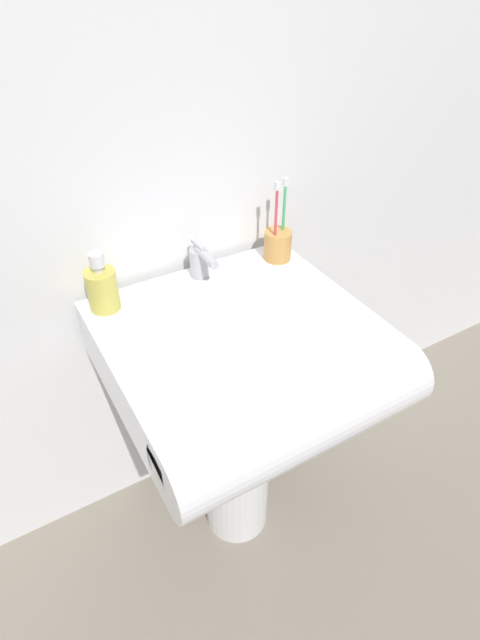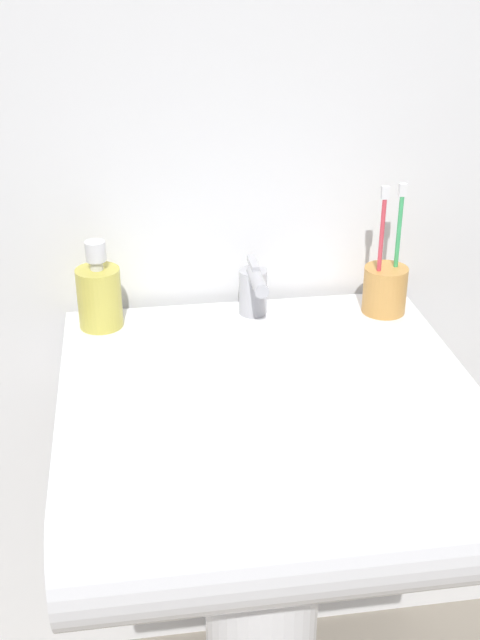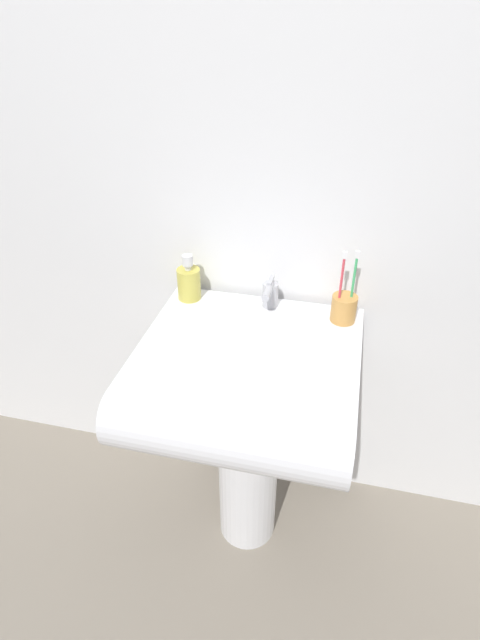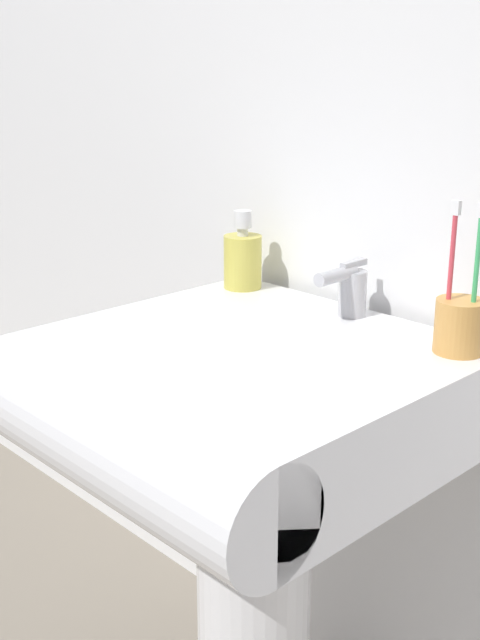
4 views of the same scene
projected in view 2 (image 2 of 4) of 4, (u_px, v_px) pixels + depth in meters
wall_back at (235, 41)px, 1.21m from camera, size 5.00×0.05×2.40m
sink_pedestal at (261, 616)px, 1.34m from camera, size 0.19×0.19×0.64m
sink_basin at (272, 443)px, 1.12m from camera, size 0.58×0.58×0.15m
faucet at (254, 289)px, 1.29m from camera, size 0.05×0.11×0.09m
toothbrush_cup at (385, 287)px, 1.31m from camera, size 0.07×0.07×0.22m
soap_bottle at (99, 295)px, 1.25m from camera, size 0.07×0.07×0.14m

